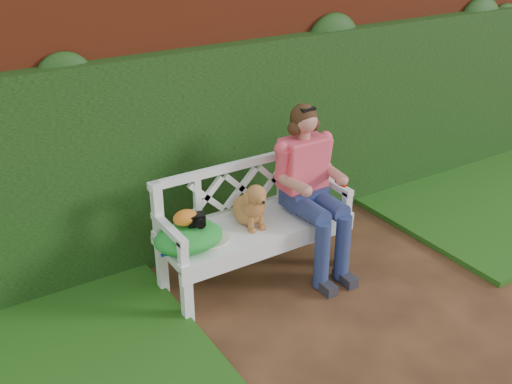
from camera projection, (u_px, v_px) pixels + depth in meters
ground at (384, 330)px, 4.16m from camera, size 60.00×60.00×0.00m
brick_wall at (242, 107)px, 5.12m from camera, size 10.00×0.30×2.20m
ivy_hedge at (256, 142)px, 5.06m from camera, size 10.00×0.18×1.70m
grass_right at (501, 196)px, 5.98m from camera, size 2.60×2.00×0.05m
garden_bench at (256, 251)px, 4.65m from camera, size 1.63×0.74×0.48m
seated_woman at (306, 192)px, 4.67m from camera, size 0.67×0.82×1.29m
dog at (250, 203)px, 4.45m from camera, size 0.30×0.37×0.37m
tennis_racket at (208, 241)px, 4.28m from camera, size 0.58×0.29×0.03m
green_bag at (189, 237)px, 4.20m from camera, size 0.62×0.56×0.17m
camera_item at (196, 219)px, 4.17m from camera, size 0.14×0.12×0.08m
baseball_glove at (186, 218)px, 4.15m from camera, size 0.21×0.17×0.11m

